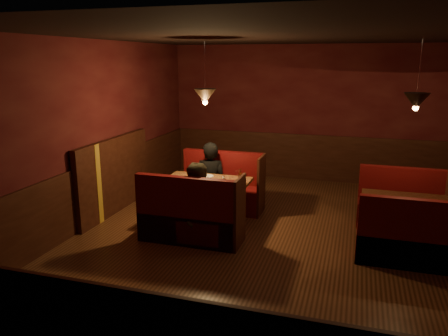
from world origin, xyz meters
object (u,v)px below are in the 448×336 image
(diner_a, at_px, (210,167))
(diner_b, at_px, (200,191))
(second_table, at_px, (405,211))
(second_bench_far, at_px, (401,208))
(main_table, at_px, (207,190))
(main_bench_near, at_px, (190,221))
(main_bench_far, at_px, (222,191))
(second_bench_near, at_px, (410,244))

(diner_a, bearing_deg, diner_b, 92.77)
(second_table, distance_m, second_bench_far, 0.74)
(main_table, height_order, main_bench_near, main_bench_near)
(main_table, relative_size, main_bench_near, 0.91)
(main_bench_far, bearing_deg, second_table, -13.19)
(main_bench_near, height_order, diner_a, diner_a)
(second_bench_near, bearing_deg, main_table, 168.10)
(main_bench_far, xyz_separation_m, second_bench_near, (2.96, -1.40, -0.03))
(main_table, relative_size, diner_b, 0.89)
(second_bench_far, bearing_deg, main_bench_near, -152.20)
(main_bench_far, height_order, second_table, main_bench_far)
(diner_b, bearing_deg, main_bench_far, 78.00)
(main_bench_far, xyz_separation_m, diner_a, (-0.17, -0.14, 0.46))
(main_table, height_order, diner_a, diner_a)
(second_table, xyz_separation_m, diner_a, (-3.11, 0.55, 0.29))
(main_bench_far, distance_m, diner_b, 1.53)
(diner_b, bearing_deg, second_table, -1.36)
(diner_a, relative_size, diner_b, 1.03)
(main_table, height_order, diner_b, diner_b)
(second_bench_far, bearing_deg, second_bench_near, -90.00)
(main_bench_near, xyz_separation_m, second_bench_near, (2.96, 0.14, -0.03))
(diner_a, bearing_deg, second_bench_far, 173.30)
(main_table, bearing_deg, diner_b, -79.07)
(main_bench_far, distance_m, diner_a, 0.51)
(main_table, xyz_separation_m, diner_a, (-0.16, 0.63, 0.23))
(diner_b, bearing_deg, second_bench_near, -15.43)
(main_bench_near, relative_size, second_bench_far, 1.14)
(diner_a, bearing_deg, second_table, 160.35)
(main_bench_far, distance_m, second_table, 3.02)
(main_bench_far, relative_size, main_bench_near, 1.00)
(main_bench_far, relative_size, diner_a, 0.95)
(second_bench_far, bearing_deg, main_table, -165.12)
(second_table, bearing_deg, second_bench_far, 87.80)
(second_table, distance_m, diner_b, 2.94)
(main_bench_far, height_order, second_bench_near, main_bench_far)
(main_bench_near, height_order, second_bench_near, main_bench_near)
(second_bench_near, bearing_deg, main_bench_near, -177.23)
(second_table, xyz_separation_m, second_bench_near, (0.03, -0.71, -0.20))
(main_bench_near, relative_size, second_bench_near, 1.14)
(second_bench_far, xyz_separation_m, diner_a, (-3.14, -0.16, 0.49))
(second_table, xyz_separation_m, diner_b, (-2.82, -0.77, 0.26))
(second_bench_far, relative_size, diner_b, 0.86)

